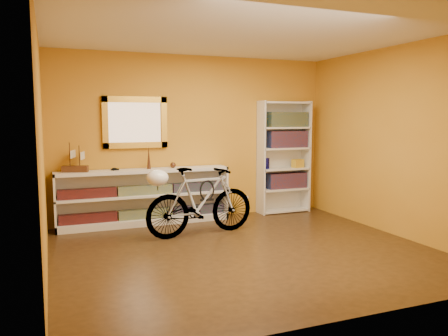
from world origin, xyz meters
name	(u,v)px	position (x,y,z in m)	size (l,w,h in m)	color
floor	(245,251)	(0.00, 0.00, -0.01)	(4.50, 4.00, 0.01)	black
ceiling	(246,33)	(0.00, 0.00, 2.60)	(4.50, 4.00, 0.01)	silver
back_wall	(194,138)	(0.00, 2.00, 1.30)	(4.50, 0.01, 2.60)	#BE7D1C
left_wall	(41,150)	(-2.25, 0.00, 1.30)	(0.01, 4.00, 2.60)	#BE7D1C
right_wall	(395,141)	(2.25, 0.00, 1.30)	(0.01, 4.00, 2.60)	#BE7D1C
gilt_mirror	(135,122)	(-0.95, 1.97, 1.55)	(0.98, 0.06, 0.78)	olive
wall_socket	(246,199)	(0.90, 1.99, 0.25)	(0.09, 0.01, 0.09)	silver
console_unit	(145,197)	(-0.85, 1.81, 0.42)	(2.60, 0.35, 0.85)	silver
cd_row_lower	(146,214)	(-0.85, 1.79, 0.17)	(2.50, 0.13, 0.14)	black
cd_row_upper	(145,190)	(-0.85, 1.79, 0.54)	(2.50, 0.13, 0.14)	navy
model_ship	(75,157)	(-1.85, 1.81, 1.06)	(0.36, 0.13, 0.42)	#3E2211
toy_car	(115,170)	(-1.29, 1.81, 0.85)	(0.00, 0.00, 0.00)	black
bronze_ornament	(149,157)	(-0.78, 1.81, 1.02)	(0.06, 0.06, 0.35)	#4F2D1B
decorative_orb	(173,165)	(-0.41, 1.81, 0.89)	(0.09, 0.09, 0.09)	#4F2D1B
bookcase	(284,157)	(1.55, 1.84, 0.95)	(0.90, 0.30, 1.90)	silver
book_row_a	(286,180)	(1.60, 1.84, 0.55)	(0.70, 0.22, 0.26)	maroon
book_row_b	(287,139)	(1.60, 1.84, 1.25)	(0.70, 0.22, 0.28)	maroon
book_row_c	(287,119)	(1.60, 1.84, 1.59)	(0.70, 0.22, 0.25)	#173E51
travel_mug	(267,163)	(1.22, 1.82, 0.86)	(0.08, 0.08, 0.18)	navy
red_tin	(273,122)	(1.35, 1.87, 1.55)	(0.14, 0.14, 0.18)	maroon
yellow_bag	(298,163)	(1.80, 1.80, 0.84)	(0.18, 0.12, 0.14)	gold
bicycle	(201,201)	(-0.26, 0.91, 0.48)	(1.63, 0.42, 0.96)	silver
helmet	(158,178)	(-0.88, 0.84, 0.84)	(0.29, 0.28, 0.22)	white
u_lock	(207,190)	(-0.16, 0.93, 0.62)	(0.21, 0.21, 0.02)	black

